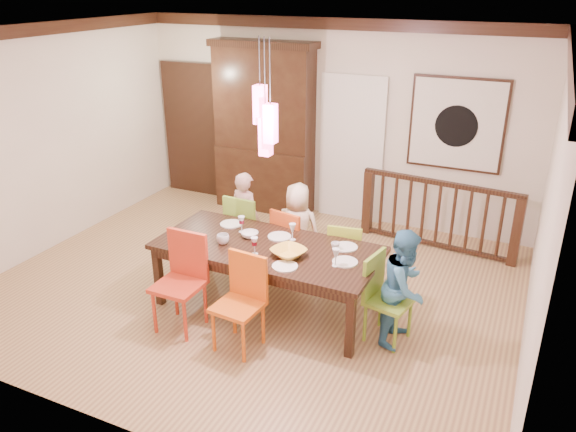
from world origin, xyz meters
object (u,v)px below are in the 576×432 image
at_px(dining_table, 267,252).
at_px(chair_end_right, 390,294).
at_px(china_hutch, 264,128).
at_px(balustrade, 438,213).
at_px(person_end_right, 405,287).
at_px(person_far_mid, 297,230).
at_px(chair_far_left, 248,225).
at_px(person_far_left, 246,218).

bearing_deg(dining_table, chair_end_right, -1.43).
xyz_separation_m(china_hutch, balustrade, (2.76, -0.35, -0.79)).
bearing_deg(person_end_right, chair_end_right, 122.25).
height_order(balustrade, person_far_mid, person_far_mid).
bearing_deg(chair_far_left, china_hutch, -66.38).
relative_size(chair_end_right, person_far_left, 0.75).
height_order(chair_end_right, person_end_right, person_end_right).
xyz_separation_m(chair_far_left, china_hutch, (-0.70, 1.84, 0.73)).
distance_m(chair_end_right, person_far_mid, 1.66).
height_order(china_hutch, person_end_right, china_hutch).
relative_size(dining_table, balustrade, 1.13).
height_order(chair_far_left, balustrade, chair_far_left).
distance_m(person_far_left, person_far_mid, 0.72).
distance_m(chair_far_left, chair_end_right, 2.20).
height_order(chair_end_right, china_hutch, china_hutch).
bearing_deg(chair_end_right, china_hutch, 56.85).
distance_m(chair_far_left, person_far_mid, 0.65).
bearing_deg(person_far_left, dining_table, 145.37).
xyz_separation_m(person_far_left, person_end_right, (2.24, -0.86, -0.00)).
distance_m(china_hutch, person_far_left, 2.00).
bearing_deg(person_far_left, chair_end_right, 171.26).
relative_size(chair_end_right, person_end_right, 0.75).
bearing_deg(chair_far_left, person_far_mid, -171.74).
distance_m(china_hutch, person_far_mid, 2.34).
distance_m(balustrade, person_end_right, 2.29).
bearing_deg(person_far_mid, china_hutch, -61.09).
xyz_separation_m(balustrade, person_far_left, (-2.14, -1.42, 0.10)).
bearing_deg(china_hutch, person_far_mid, -53.03).
xyz_separation_m(chair_end_right, balustrade, (0.03, 2.34, -0.02)).
distance_m(chair_end_right, balustrade, 2.34).
distance_m(chair_far_left, person_end_right, 2.31).
relative_size(dining_table, chair_far_left, 2.49).
height_order(chair_far_left, person_end_right, person_end_right).
relative_size(dining_table, person_far_mid, 2.07).
height_order(chair_end_right, person_far_left, person_far_left).
relative_size(person_far_left, person_far_mid, 1.03).
relative_size(chair_end_right, china_hutch, 0.35).
relative_size(chair_far_left, china_hutch, 0.38).
xyz_separation_m(chair_far_left, person_end_right, (2.17, -0.78, 0.05)).
xyz_separation_m(dining_table, balustrade, (1.40, 2.29, -0.18)).
height_order(dining_table, person_far_mid, person_far_mid).
relative_size(dining_table, person_end_right, 2.01).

